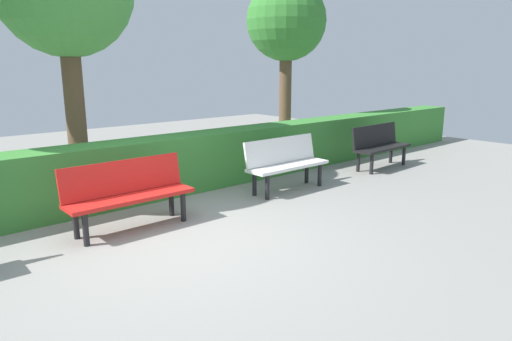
{
  "coord_description": "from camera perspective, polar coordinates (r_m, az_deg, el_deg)",
  "views": [
    {
      "loc": [
        2.62,
        4.5,
        2.02
      ],
      "look_at": [
        -1.56,
        -0.29,
        0.55
      ],
      "focal_mm": 32.01,
      "sensor_mm": 36.0,
      "label": 1
    }
  ],
  "objects": [
    {
      "name": "tree_near",
      "position": [
        11.18,
        3.8,
        17.93
      ],
      "size": [
        1.87,
        1.87,
        3.97
      ],
      "color": "brown",
      "rests_on": "ground_plane"
    },
    {
      "name": "bench_red",
      "position": [
        5.93,
        -15.67,
        -2.51
      ],
      "size": [
        1.6,
        0.46,
        0.86
      ],
      "rotation": [
        0.0,
        0.0,
        0.0
      ],
      "color": "red",
      "rests_on": "ground_plane"
    },
    {
      "name": "bench_black",
      "position": [
        9.47,
        15.17,
        3.2
      ],
      "size": [
        1.51,
        0.51,
        0.86
      ],
      "rotation": [
        0.0,
        0.0,
        0.04
      ],
      "color": "black",
      "rests_on": "ground_plane"
    },
    {
      "name": "bench_white",
      "position": [
        7.51,
        3.69,
        1.16
      ],
      "size": [
        1.52,
        0.47,
        0.86
      ],
      "rotation": [
        0.0,
        0.0,
        0.0
      ],
      "color": "white",
      "rests_on": "ground_plane"
    },
    {
      "name": "ground_plane",
      "position": [
        5.59,
        -10.26,
        -8.41
      ],
      "size": [
        20.34,
        20.34,
        0.0
      ],
      "primitive_type": "plane",
      "color": "gray"
    },
    {
      "name": "hedge_row",
      "position": [
        7.49,
        -9.69,
        0.82
      ],
      "size": [
        16.34,
        0.63,
        0.93
      ],
      "primitive_type": "cube",
      "color": "#387F33",
      "rests_on": "ground_plane"
    }
  ]
}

